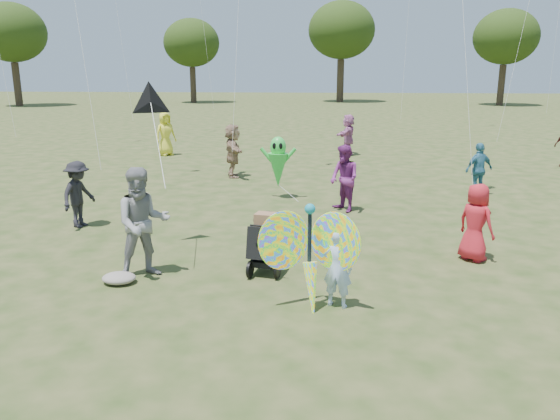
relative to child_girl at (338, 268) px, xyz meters
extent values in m
plane|color=#51592B|center=(-0.80, 0.06, -0.62)|extent=(160.00, 160.00, 0.00)
imported|color=#B1CDFB|center=(0.00, 0.00, 0.00)|extent=(0.52, 0.42, 1.24)
imported|color=gray|center=(-3.32, 0.99, 0.35)|extent=(1.16, 1.07, 1.93)
ellipsoid|color=gray|center=(-3.67, 0.62, -0.53)|extent=(0.57, 0.47, 0.18)
imported|color=red|center=(2.62, 2.34, 0.12)|extent=(0.83, 0.86, 1.48)
imported|color=black|center=(-5.82, 3.90, 0.15)|extent=(0.79, 1.09, 1.53)
imported|color=teal|center=(4.13, 7.94, 0.15)|extent=(0.97, 0.73, 1.53)
imported|color=#9C7960|center=(-3.32, 10.16, 0.27)|extent=(0.89, 1.72, 1.77)
imported|color=#7D2979|center=(0.26, 5.85, 0.23)|extent=(0.99, 1.04, 1.70)
imported|color=yellow|center=(-6.94, 14.66, 0.28)|extent=(1.03, 1.03, 1.81)
imported|color=#BC6BA6|center=(0.69, 15.28, 0.24)|extent=(1.05, 1.68, 1.73)
cube|color=black|center=(-1.24, 1.41, -0.07)|extent=(0.62, 0.93, 0.71)
cube|color=black|center=(-1.24, 1.41, -0.40)|extent=(0.54, 0.75, 0.10)
ellipsoid|color=black|center=(-1.24, 1.66, 0.26)|extent=(0.51, 0.45, 0.33)
cylinder|color=black|center=(-1.48, 1.06, -0.47)|extent=(0.11, 0.30, 0.30)
cylinder|color=black|center=(-1.00, 1.06, -0.47)|extent=(0.11, 0.30, 0.30)
cylinder|color=black|center=(-1.24, 1.86, -0.51)|extent=(0.09, 0.23, 0.22)
cylinder|color=black|center=(-1.24, 0.93, 0.36)|extent=(0.44, 0.12, 0.03)
cube|color=#9A6B4A|center=(-1.24, 1.36, 0.34)|extent=(0.39, 0.34, 0.26)
ellipsoid|color=#F02551|center=(-0.81, -0.05, 0.43)|extent=(0.98, 0.71, 1.24)
ellipsoid|color=#F02551|center=(-0.05, -0.05, 0.43)|extent=(0.98, 0.71, 1.24)
cylinder|color=black|center=(-0.43, -0.03, 0.38)|extent=(0.06, 0.06, 1.00)
cone|color=#F02551|center=(-0.38, -0.20, -0.32)|extent=(0.36, 0.49, 0.93)
sphere|color=teal|center=(-0.43, -0.05, 0.93)|extent=(0.16, 0.16, 0.16)
cone|color=black|center=(-3.61, 2.69, 2.29)|extent=(0.89, 0.62, 0.81)
cylinder|color=silver|center=(-3.27, 1.89, 1.62)|extent=(0.71, 1.61, 1.37)
cone|color=green|center=(-1.54, 7.15, 0.18)|extent=(0.56, 0.56, 0.95)
ellipsoid|color=green|center=(-1.54, 7.15, 0.83)|extent=(0.44, 0.39, 0.57)
ellipsoid|color=black|center=(-1.63, 6.97, 0.88)|extent=(0.10, 0.05, 0.17)
ellipsoid|color=black|center=(-1.45, 6.97, 0.88)|extent=(0.10, 0.05, 0.17)
cylinder|color=green|center=(-1.84, 7.15, 0.58)|extent=(0.43, 0.10, 0.49)
cylinder|color=green|center=(-1.24, 7.15, 0.58)|extent=(0.43, 0.10, 0.49)
cylinder|color=silver|center=(-1.24, 6.95, -0.42)|extent=(0.61, 0.41, 0.41)
cylinder|color=#3A2D21|center=(-30.80, 45.06, 1.48)|extent=(0.70, 0.70, 4.20)
ellipsoid|color=#2B4214|center=(-30.80, 45.06, 6.38)|extent=(6.60, 6.60, 5.61)
cylinder|color=#3A2D21|center=(-14.80, 52.06, 1.27)|extent=(0.63, 0.63, 3.78)
ellipsoid|color=#2B4214|center=(-14.80, 52.06, 5.68)|extent=(5.94, 5.94, 5.05)
cylinder|color=#3A2D21|center=(1.20, 55.06, 1.69)|extent=(0.77, 0.77, 4.62)
ellipsoid|color=#2B4214|center=(1.20, 55.06, 7.08)|extent=(7.26, 7.26, 6.17)
cylinder|color=#3A2D21|center=(17.20, 50.06, 1.38)|extent=(0.66, 0.67, 3.99)
ellipsoid|color=#2B4214|center=(17.20, 50.06, 6.03)|extent=(6.27, 6.27, 5.33)
camera|label=1|loc=(-0.21, -7.78, 2.90)|focal=35.00mm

